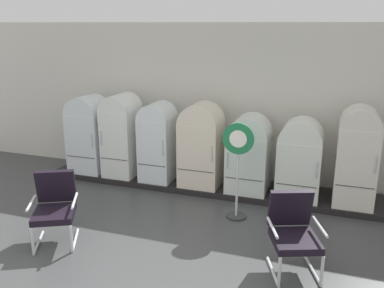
{
  "coord_description": "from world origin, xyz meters",
  "views": [
    {
      "loc": [
        2.07,
        -3.94,
        2.97
      ],
      "look_at": [
        -0.24,
        2.75,
        0.91
      ],
      "focal_mm": 38.84,
      "sensor_mm": 36.0,
      "label": 1
    }
  ],
  "objects_px": {
    "refrigerator_6": "(357,153)",
    "sign_stand": "(237,171)",
    "refrigerator_3": "(201,143)",
    "refrigerator_2": "(158,139)",
    "refrigerator_1": "(122,132)",
    "refrigerator_5": "(300,157)",
    "refrigerator_0": "(89,132)",
    "refrigerator_4": "(249,152)",
    "armchair_left": "(55,205)",
    "armchair_right": "(293,230)"
  },
  "relations": [
    {
      "from": "refrigerator_2",
      "to": "sign_stand",
      "type": "height_order",
      "value": "refrigerator_2"
    },
    {
      "from": "sign_stand",
      "to": "armchair_right",
      "type": "bearing_deg",
      "value": -49.85
    },
    {
      "from": "refrigerator_1",
      "to": "refrigerator_3",
      "type": "height_order",
      "value": "refrigerator_1"
    },
    {
      "from": "refrigerator_2",
      "to": "refrigerator_5",
      "type": "relative_size",
      "value": 1.09
    },
    {
      "from": "refrigerator_2",
      "to": "armchair_right",
      "type": "bearing_deg",
      "value": -37.46
    },
    {
      "from": "refrigerator_5",
      "to": "armchair_right",
      "type": "xyz_separation_m",
      "value": [
        0.13,
        -2.1,
        -0.28
      ]
    },
    {
      "from": "refrigerator_3",
      "to": "sign_stand",
      "type": "distance_m",
      "value": 1.28
    },
    {
      "from": "refrigerator_6",
      "to": "sign_stand",
      "type": "height_order",
      "value": "refrigerator_6"
    },
    {
      "from": "refrigerator_6",
      "to": "refrigerator_2",
      "type": "bearing_deg",
      "value": -179.36
    },
    {
      "from": "refrigerator_6",
      "to": "armchair_left",
      "type": "height_order",
      "value": "refrigerator_6"
    },
    {
      "from": "refrigerator_0",
      "to": "refrigerator_1",
      "type": "xyz_separation_m",
      "value": [
        0.73,
        0.02,
        0.04
      ]
    },
    {
      "from": "refrigerator_3",
      "to": "refrigerator_6",
      "type": "bearing_deg",
      "value": 0.78
    },
    {
      "from": "refrigerator_1",
      "to": "armchair_left",
      "type": "xyz_separation_m",
      "value": [
        0.26,
        -2.46,
        -0.42
      ]
    },
    {
      "from": "sign_stand",
      "to": "refrigerator_1",
      "type": "bearing_deg",
      "value": 159.09
    },
    {
      "from": "refrigerator_5",
      "to": "refrigerator_6",
      "type": "distance_m",
      "value": 0.9
    },
    {
      "from": "refrigerator_3",
      "to": "refrigerator_4",
      "type": "distance_m",
      "value": 0.87
    },
    {
      "from": "refrigerator_5",
      "to": "refrigerator_2",
      "type": "bearing_deg",
      "value": -179.68
    },
    {
      "from": "refrigerator_0",
      "to": "refrigerator_2",
      "type": "distance_m",
      "value": 1.5
    },
    {
      "from": "refrigerator_6",
      "to": "sign_stand",
      "type": "xyz_separation_m",
      "value": [
        -1.74,
        -0.96,
        -0.17
      ]
    },
    {
      "from": "armchair_left",
      "to": "refrigerator_6",
      "type": "bearing_deg",
      "value": 31.68
    },
    {
      "from": "refrigerator_4",
      "to": "refrigerator_5",
      "type": "bearing_deg",
      "value": -0.46
    },
    {
      "from": "refrigerator_1",
      "to": "sign_stand",
      "type": "xyz_separation_m",
      "value": [
        2.51,
        -0.96,
        -0.16
      ]
    },
    {
      "from": "refrigerator_0",
      "to": "refrigerator_3",
      "type": "relative_size",
      "value": 1.0
    },
    {
      "from": "refrigerator_0",
      "to": "armchair_right",
      "type": "xyz_separation_m",
      "value": [
        4.22,
        -2.1,
        -0.37
      ]
    },
    {
      "from": "refrigerator_6",
      "to": "refrigerator_5",
      "type": "bearing_deg",
      "value": -178.44
    },
    {
      "from": "refrigerator_6",
      "to": "armchair_right",
      "type": "height_order",
      "value": "refrigerator_6"
    },
    {
      "from": "refrigerator_4",
      "to": "refrigerator_6",
      "type": "height_order",
      "value": "refrigerator_6"
    },
    {
      "from": "refrigerator_1",
      "to": "refrigerator_6",
      "type": "bearing_deg",
      "value": -0.0
    },
    {
      "from": "refrigerator_1",
      "to": "refrigerator_4",
      "type": "xyz_separation_m",
      "value": [
        2.49,
        -0.02,
        -0.14
      ]
    },
    {
      "from": "refrigerator_2",
      "to": "refrigerator_4",
      "type": "relative_size",
      "value": 1.08
    },
    {
      "from": "refrigerator_5",
      "to": "refrigerator_6",
      "type": "xyz_separation_m",
      "value": [
        0.89,
        0.02,
        0.15
      ]
    },
    {
      "from": "refrigerator_2",
      "to": "refrigerator_3",
      "type": "height_order",
      "value": "refrigerator_3"
    },
    {
      "from": "refrigerator_0",
      "to": "refrigerator_6",
      "type": "distance_m",
      "value": 4.98
    },
    {
      "from": "armchair_left",
      "to": "armchair_right",
      "type": "distance_m",
      "value": 3.25
    },
    {
      "from": "refrigerator_3",
      "to": "refrigerator_0",
      "type": "bearing_deg",
      "value": 179.56
    },
    {
      "from": "refrigerator_3",
      "to": "refrigerator_5",
      "type": "height_order",
      "value": "refrigerator_3"
    },
    {
      "from": "refrigerator_2",
      "to": "sign_stand",
      "type": "xyz_separation_m",
      "value": [
        1.74,
        -0.92,
        -0.1
      ]
    },
    {
      "from": "refrigerator_6",
      "to": "sign_stand",
      "type": "bearing_deg",
      "value": -151.17
    },
    {
      "from": "refrigerator_6",
      "to": "armchair_right",
      "type": "distance_m",
      "value": 2.29
    },
    {
      "from": "refrigerator_0",
      "to": "refrigerator_2",
      "type": "bearing_deg",
      "value": -0.8
    },
    {
      "from": "refrigerator_6",
      "to": "sign_stand",
      "type": "distance_m",
      "value": 1.99
    },
    {
      "from": "refrigerator_3",
      "to": "refrigerator_6",
      "type": "relative_size",
      "value": 0.94
    },
    {
      "from": "armchair_right",
      "to": "sign_stand",
      "type": "bearing_deg",
      "value": 130.15
    },
    {
      "from": "refrigerator_4",
      "to": "refrigerator_3",
      "type": "bearing_deg",
      "value": -178.77
    },
    {
      "from": "refrigerator_1",
      "to": "refrigerator_4",
      "type": "relative_size",
      "value": 1.17
    },
    {
      "from": "refrigerator_1",
      "to": "refrigerator_2",
      "type": "bearing_deg",
      "value": -2.87
    },
    {
      "from": "refrigerator_3",
      "to": "refrigerator_6",
      "type": "xyz_separation_m",
      "value": [
        2.63,
        0.04,
        0.06
      ]
    },
    {
      "from": "sign_stand",
      "to": "refrigerator_6",
      "type": "bearing_deg",
      "value": 28.83
    },
    {
      "from": "refrigerator_0",
      "to": "refrigerator_6",
      "type": "height_order",
      "value": "refrigerator_6"
    },
    {
      "from": "refrigerator_6",
      "to": "armchair_left",
      "type": "bearing_deg",
      "value": -148.32
    }
  ]
}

